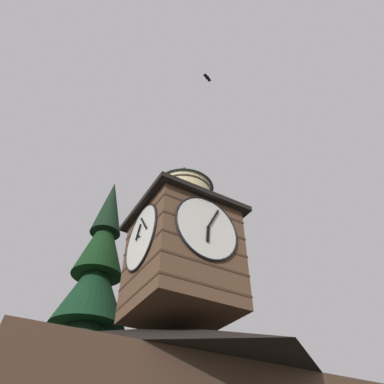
{
  "coord_description": "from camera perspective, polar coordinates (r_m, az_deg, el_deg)",
  "views": [
    {
      "loc": [
        8.12,
        12.26,
        1.32
      ],
      "look_at": [
        0.96,
        0.26,
        13.28
      ],
      "focal_mm": 32.25,
      "sensor_mm": 36.0,
      "label": 1
    }
  ],
  "objects": [
    {
      "name": "clock_tower",
      "position": [
        16.54,
        -1.59,
        -8.2
      ],
      "size": [
        4.88,
        4.88,
        8.62
      ],
      "color": "brown",
      "rests_on": "building_main"
    },
    {
      "name": "flying_bird_high",
      "position": [
        18.6,
        2.52,
        18.4
      ],
      "size": [
        0.53,
        0.32,
        0.12
      ],
      "color": "black"
    },
    {
      "name": "pine_tree_behind",
      "position": [
        18.66,
        -17.33,
        -21.85
      ],
      "size": [
        5.65,
        5.65,
        16.7
      ],
      "color": "#473323",
      "rests_on": "ground_plane"
    }
  ]
}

